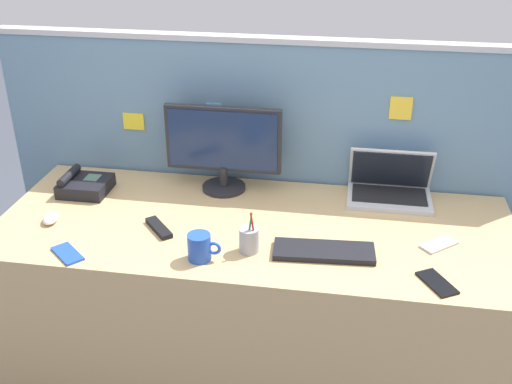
% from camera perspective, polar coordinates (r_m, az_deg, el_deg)
% --- Properties ---
extents(ground_plane, '(10.00, 10.00, 0.00)m').
position_cam_1_polar(ground_plane, '(2.86, -0.17, -15.64)').
color(ground_plane, '#424751').
extents(desk, '(2.07, 0.82, 0.72)m').
position_cam_1_polar(desk, '(2.63, -0.18, -9.86)').
color(desk, tan).
rests_on(desk, ground_plane).
extents(cubicle_divider, '(2.47, 0.07, 1.37)m').
position_cam_1_polar(cubicle_divider, '(2.84, 1.32, 0.83)').
color(cubicle_divider, '#6084A3').
rests_on(cubicle_divider, ground_plane).
extents(desktop_monitor, '(0.51, 0.19, 0.38)m').
position_cam_1_polar(desktop_monitor, '(2.64, -3.10, 4.44)').
color(desktop_monitor, '#232328').
rests_on(desktop_monitor, desk).
extents(laptop, '(0.35, 0.24, 0.22)m').
position_cam_1_polar(laptop, '(2.68, 12.42, 0.54)').
color(laptop, silver).
rests_on(laptop, desk).
extents(desk_phone, '(0.20, 0.19, 0.09)m').
position_cam_1_polar(desk_phone, '(2.78, -15.78, 0.64)').
color(desk_phone, black).
rests_on(desk_phone, desk).
extents(keyboard_main, '(0.38, 0.16, 0.02)m').
position_cam_1_polar(keyboard_main, '(2.26, 6.38, -5.54)').
color(keyboard_main, black).
rests_on(keyboard_main, desk).
extents(computer_mouse_right_hand, '(0.08, 0.11, 0.03)m').
position_cam_1_polar(computer_mouse_right_hand, '(2.58, -18.66, -2.32)').
color(computer_mouse_right_hand, silver).
rests_on(computer_mouse_right_hand, desk).
extents(pen_cup, '(0.07, 0.07, 0.17)m').
position_cam_1_polar(pen_cup, '(2.24, -0.66, -4.49)').
color(pen_cup, '#99999E').
rests_on(pen_cup, desk).
extents(cell_phone_black_slab, '(0.14, 0.17, 0.01)m').
position_cam_1_polar(cell_phone_black_slab, '(2.18, 16.59, -8.16)').
color(cell_phone_black_slab, black).
rests_on(cell_phone_black_slab, desk).
extents(cell_phone_blue_case, '(0.16, 0.15, 0.01)m').
position_cam_1_polar(cell_phone_blue_case, '(2.34, -17.25, -5.54)').
color(cell_phone_blue_case, blue).
rests_on(cell_phone_blue_case, desk).
extents(cell_phone_silver_slab, '(0.15, 0.14, 0.01)m').
position_cam_1_polar(cell_phone_silver_slab, '(2.39, 16.75, -4.74)').
color(cell_phone_silver_slab, '#B7BAC1').
rests_on(cell_phone_silver_slab, desk).
extents(tv_remote, '(0.14, 0.16, 0.02)m').
position_cam_1_polar(tv_remote, '(2.42, -9.09, -3.34)').
color(tv_remote, black).
rests_on(tv_remote, desk).
extents(coffee_mug, '(0.12, 0.08, 0.10)m').
position_cam_1_polar(coffee_mug, '(2.20, -5.28, -5.16)').
color(coffee_mug, blue).
rests_on(coffee_mug, desk).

